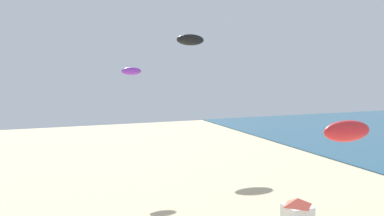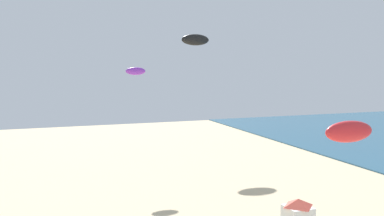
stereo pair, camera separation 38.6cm
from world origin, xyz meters
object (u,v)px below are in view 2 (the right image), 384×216
object	(u,v)px
kite_red_parafoil	(349,132)
kite_purple_parafoil	(136,71)
lifeguard_stand	(298,214)
kite_black_parafoil	(195,40)

from	to	relation	value
kite_red_parafoil	kite_purple_parafoil	bearing A→B (deg)	110.64
lifeguard_stand	kite_red_parafoil	world-z (taller)	kite_red_parafoil
lifeguard_stand	kite_black_parafoil	world-z (taller)	kite_black_parafoil
kite_purple_parafoil	kite_red_parafoil	bearing A→B (deg)	-69.36
kite_purple_parafoil	lifeguard_stand	bearing A→B (deg)	-79.95
kite_red_parafoil	kite_black_parafoil	size ratio (longest dim) A/B	0.95
lifeguard_stand	kite_black_parafoil	size ratio (longest dim) A/B	0.90
lifeguard_stand	kite_purple_parafoil	distance (m)	19.30
lifeguard_stand	kite_purple_parafoil	size ratio (longest dim) A/B	1.59
kite_red_parafoil	kite_purple_parafoil	distance (m)	18.62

